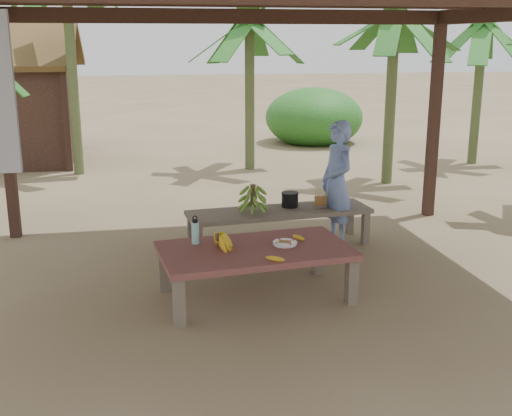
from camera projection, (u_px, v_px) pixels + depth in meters
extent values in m
plane|color=brown|center=(269.00, 287.00, 6.46)|extent=(80.00, 80.00, 0.00)
cube|color=black|center=(6.00, 130.00, 7.80)|extent=(0.13, 0.13, 2.70)
cube|color=black|center=(434.00, 120.00, 8.81)|extent=(0.13, 0.13, 2.70)
cube|color=black|center=(232.00, 16.00, 7.96)|extent=(5.80, 0.14, 0.18)
cube|color=brown|center=(179.00, 302.00, 5.56)|extent=(0.11, 0.11, 0.44)
cube|color=brown|center=(352.00, 281.00, 6.02)|extent=(0.11, 0.11, 0.44)
cube|color=brown|center=(164.00, 270.00, 6.34)|extent=(0.11, 0.11, 0.44)
cube|color=brown|center=(318.00, 254.00, 6.80)|extent=(0.11, 0.11, 0.44)
cube|color=maroon|center=(255.00, 251.00, 6.12)|extent=(1.90, 1.19, 0.06)
cube|color=brown|center=(199.00, 243.00, 7.23)|extent=(0.09, 0.09, 0.40)
cube|color=brown|center=(365.00, 228.00, 7.78)|extent=(0.09, 0.09, 0.40)
cube|color=brown|center=(191.00, 232.00, 7.66)|extent=(0.09, 0.09, 0.40)
cube|color=brown|center=(350.00, 219.00, 8.21)|extent=(0.09, 0.09, 0.40)
cube|color=brown|center=(279.00, 212.00, 7.66)|extent=(2.25, 0.80, 0.05)
cylinder|color=white|center=(285.00, 244.00, 6.19)|extent=(0.22, 0.22, 0.01)
cylinder|color=white|center=(285.00, 243.00, 6.19)|extent=(0.23, 0.23, 0.02)
cube|color=brown|center=(285.00, 242.00, 6.19)|extent=(0.14, 0.11, 0.02)
ellipsoid|color=gold|center=(275.00, 259.00, 5.74)|extent=(0.18, 0.07, 0.04)
ellipsoid|color=gold|center=(299.00, 238.00, 6.35)|extent=(0.14, 0.13, 0.04)
cylinder|color=#3AB5B7|center=(195.00, 233.00, 6.21)|extent=(0.07, 0.07, 0.21)
cylinder|color=black|center=(195.00, 221.00, 6.18)|extent=(0.05, 0.05, 0.03)
torus|color=black|center=(195.00, 218.00, 6.18)|extent=(0.05, 0.01, 0.05)
cylinder|color=black|center=(290.00, 200.00, 7.78)|extent=(0.20, 0.20, 0.17)
imported|color=#6982C7|center=(337.00, 183.00, 7.71)|extent=(0.45, 0.60, 1.50)
cylinder|color=#596638|center=(391.00, 98.00, 10.80)|extent=(0.18, 0.18, 2.92)
cylinder|color=#596638|center=(250.00, 95.00, 12.02)|extent=(0.18, 0.18, 2.81)
cylinder|color=#596638|center=(72.00, 75.00, 11.45)|extent=(0.18, 0.18, 3.62)
cylinder|color=#596638|center=(478.00, 94.00, 12.59)|extent=(0.18, 0.18, 2.77)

